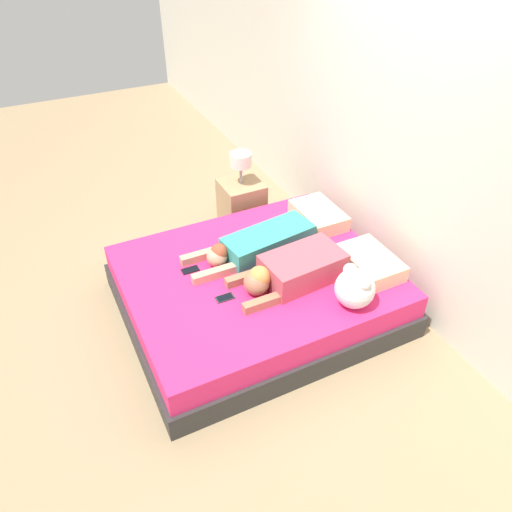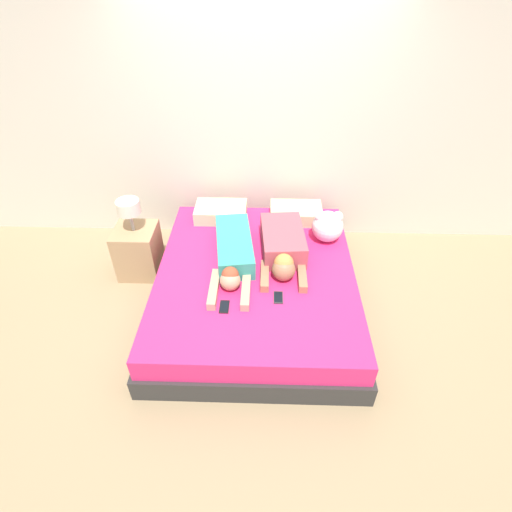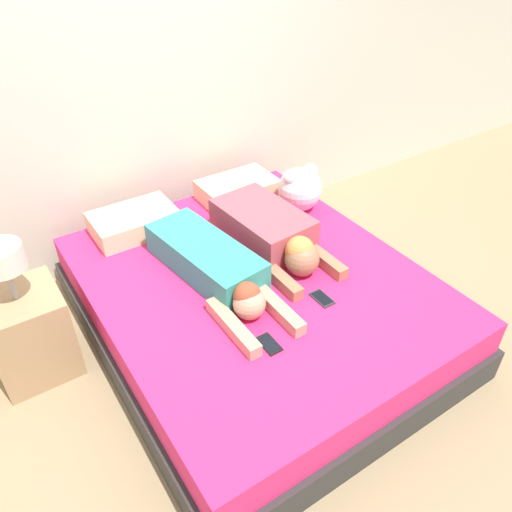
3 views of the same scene
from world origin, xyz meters
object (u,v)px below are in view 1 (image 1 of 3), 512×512
(bed, at_px, (256,290))
(nightstand, at_px, (242,202))
(pillow_head_left, at_px, (318,215))
(plush_toy, at_px, (355,288))
(pillow_head_right, at_px, (370,263))
(person_left, at_px, (257,245))
(person_right, at_px, (292,270))
(cell_phone_left, at_px, (190,270))
(cell_phone_right, at_px, (225,298))

(bed, xyz_separation_m, nightstand, (-1.20, 0.43, 0.09))
(pillow_head_left, height_order, plush_toy, plush_toy)
(bed, distance_m, pillow_head_right, 0.96)
(pillow_head_right, distance_m, nightstand, 1.65)
(pillow_head_right, xyz_separation_m, person_left, (-0.60, -0.72, 0.02))
(nightstand, bearing_deg, plush_toy, 1.53)
(pillow_head_right, height_order, plush_toy, plush_toy)
(person_right, bearing_deg, bed, -140.82)
(person_left, bearing_deg, pillow_head_left, 104.46)
(person_left, bearing_deg, bed, -29.05)
(pillow_head_left, xyz_separation_m, nightstand, (-0.81, -0.41, -0.19))
(cell_phone_left, xyz_separation_m, cell_phone_right, (0.43, 0.12, 0.00))
(person_right, bearing_deg, cell_phone_right, -94.74)
(bed, relative_size, nightstand, 2.54)
(pillow_head_left, distance_m, person_right, 0.90)
(person_left, height_order, plush_toy, plush_toy)
(bed, bearing_deg, cell_phone_left, -116.58)
(bed, height_order, pillow_head_right, pillow_head_right)
(nightstand, bearing_deg, cell_phone_right, -29.42)
(nightstand, bearing_deg, bed, -19.56)
(bed, xyz_separation_m, person_right, (0.24, 0.20, 0.32))
(pillow_head_right, distance_m, plush_toy, 0.46)
(person_left, distance_m, cell_phone_left, 0.60)
(person_left, height_order, cell_phone_left, person_left)
(bed, xyz_separation_m, pillow_head_left, (-0.39, 0.83, 0.28))
(person_right, xyz_separation_m, cell_phone_right, (-0.05, -0.56, -0.10))
(bed, height_order, pillow_head_left, pillow_head_left)
(cell_phone_left, relative_size, plush_toy, 0.44)
(cell_phone_left, height_order, plush_toy, plush_toy)
(pillow_head_right, xyz_separation_m, nightstand, (-1.59, -0.41, -0.19))
(person_left, relative_size, nightstand, 1.37)
(pillow_head_right, distance_m, cell_phone_left, 1.46)
(pillow_head_right, relative_size, person_left, 0.46)
(cell_phone_right, height_order, plush_toy, plush_toy)
(bed, height_order, person_left, person_left)
(person_left, distance_m, plush_toy, 0.95)
(person_right, bearing_deg, pillow_head_right, 76.54)
(pillow_head_right, xyz_separation_m, person_right, (-0.15, -0.64, 0.04))
(person_right, bearing_deg, plush_toy, 32.93)
(plush_toy, bearing_deg, pillow_head_right, 128.00)
(bed, height_order, plush_toy, plush_toy)
(pillow_head_right, height_order, nightstand, nightstand)
(bed, relative_size, plush_toy, 6.78)
(cell_phone_right, bearing_deg, nightstand, 150.58)
(person_left, xyz_separation_m, cell_phone_left, (-0.03, -0.59, -0.08))
(plush_toy, bearing_deg, nightstand, -178.47)
(plush_toy, bearing_deg, person_right, -147.07)
(bed, xyz_separation_m, plush_toy, (0.67, 0.48, 0.37))
(person_left, relative_size, cell_phone_right, 8.24)
(cell_phone_right, xyz_separation_m, plush_toy, (0.48, 0.84, 0.15))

